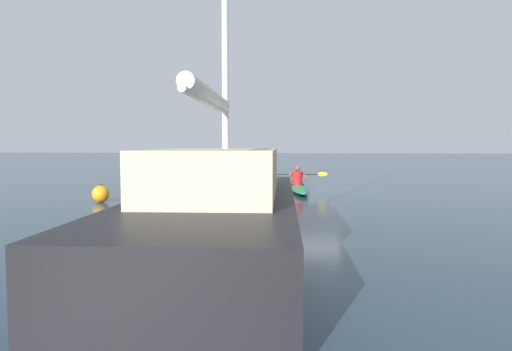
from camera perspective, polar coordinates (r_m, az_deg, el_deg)
name	(u,v)px	position (r m, az deg, el deg)	size (l,w,h in m)	color
ground_plane	(310,189)	(19.71, 6.44, -1.58)	(160.00, 160.00, 0.00)	#233847
kayak	(297,187)	(18.78, 4.89, -1.43)	(1.31, 5.19, 0.26)	#19723F
kayaker	(297,177)	(18.69, 4.91, -0.13)	(2.42, 0.58, 0.72)	red
sailboat_small_daysailer	(221,210)	(8.12, -4.14, -4.10)	(2.94, 9.32, 11.50)	black
mooring_buoy_orange_mid	(101,194)	(15.78, -17.97, -2.08)	(0.53, 0.53, 0.57)	orange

